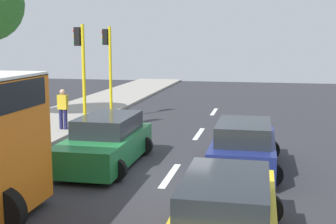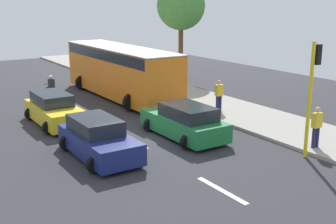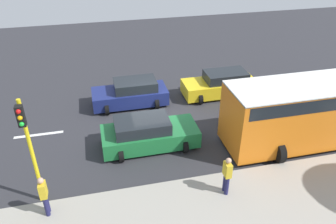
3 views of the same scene
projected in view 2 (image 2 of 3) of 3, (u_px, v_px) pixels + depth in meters
The scene contains 15 objects.
ground_plane at pixel (133, 142), 18.88m from camera, with size 40.00×60.00×0.10m, color #2D2D33.
sidewalk at pixel (251, 117), 22.53m from camera, with size 4.00×60.00×0.15m, color #9E998E.
lane_stripe_north at pixel (222, 190), 13.99m from camera, with size 0.20×2.40×0.01m, color white.
lane_stripe_mid at pixel (133, 141), 18.86m from camera, with size 0.20×2.40×0.01m, color white.
lane_stripe_south at pixel (81, 112), 23.74m from camera, with size 0.20×2.40×0.01m, color white.
lane_stripe_far_south at pixel (47, 93), 28.61m from camera, with size 0.20×2.40×0.01m, color white.
car_yellow_cab at pixel (54, 110), 21.32m from camera, with size 2.18×4.45×1.52m.
car_dark_blue at pixel (98, 139), 16.83m from camera, with size 2.23×4.27×1.52m.
car_green at pixel (184, 122), 19.24m from camera, with size 2.30×4.52×1.52m.
city_bus at pixel (120, 68), 26.96m from camera, with size 3.20×11.00×3.16m.
motorcycle at pixel (51, 89), 26.61m from camera, with size 0.60×1.30×1.53m.
pedestrian_near_signal at pixel (219, 95), 23.13m from camera, with size 0.40×0.24×1.69m.
pedestrian_by_tree at pixel (316, 126), 17.39m from camera, with size 0.40×0.24×1.69m.
traffic_light_midblock at pixel (313, 83), 16.31m from camera, with size 0.49×0.24×4.50m.
street_tree_south at pixel (181, 6), 32.64m from camera, with size 3.67×3.67×7.39m.
Camera 2 is at (-8.47, -15.89, 5.97)m, focal length 46.28 mm.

